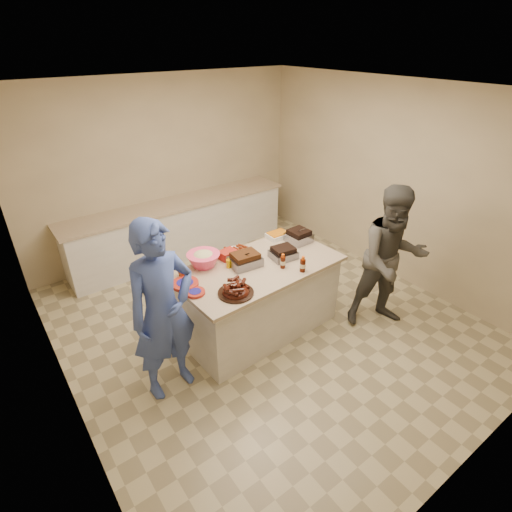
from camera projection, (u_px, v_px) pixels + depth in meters
room at (264, 321)px, 5.01m from camera, size 4.50×5.00×2.70m
back_counter at (180, 229)px, 6.34m from camera, size 3.60×0.64×0.90m
island at (258, 328)px, 4.90m from camera, size 1.93×1.08×0.89m
rib_platter at (236, 294)px, 3.98m from camera, size 0.37×0.37×0.15m
pulled_pork_tray at (245, 266)px, 4.46m from camera, size 0.36×0.28×0.10m
brisket_tray at (283, 258)px, 4.62m from camera, size 0.31×0.27×0.09m
roasting_pan at (298, 242)px, 4.98m from camera, size 0.28×0.28×0.11m
coleslaw_bowl at (204, 266)px, 4.46m from camera, size 0.39×0.39×0.26m
sausage_plate at (237, 252)px, 4.73m from camera, size 0.37×0.37×0.05m
mac_cheese_dish at (278, 237)px, 5.08m from camera, size 0.27×0.20×0.07m
bbq_bottle_a at (283, 268)px, 4.42m from camera, size 0.06×0.06×0.17m
bbq_bottle_b at (302, 271)px, 4.36m from camera, size 0.06×0.06×0.18m
mustard_bottle at (229, 268)px, 4.42m from camera, size 0.05×0.05×0.13m
sauce_bowl at (239, 262)px, 4.54m from camera, size 0.13×0.05×0.13m
plate_stack_large at (185, 285)px, 4.11m from camera, size 0.29×0.29×0.03m
plate_stack_small at (195, 294)px, 3.98m from camera, size 0.21×0.21×0.03m
plastic_cup at (182, 277)px, 4.26m from camera, size 0.11×0.10×0.10m
basket_stack at (228, 258)px, 4.61m from camera, size 0.21×0.17×0.10m
guest_blue at (173, 383)px, 4.12m from camera, size 0.87×1.91×0.44m
guest_gray at (380, 320)px, 5.03m from camera, size 1.58×1.96×0.67m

